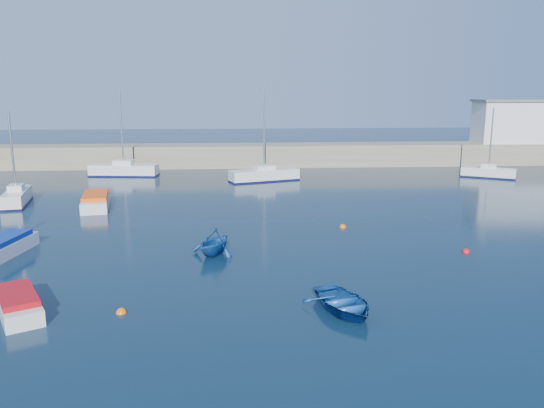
{
  "coord_description": "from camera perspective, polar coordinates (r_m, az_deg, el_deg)",
  "views": [
    {
      "loc": [
        -4.88,
        -17.78,
        8.99
      ],
      "look_at": [
        -2.46,
        16.48,
        1.6
      ],
      "focal_mm": 35.0,
      "sensor_mm": 36.0,
      "label": 1
    }
  ],
  "objects": [
    {
      "name": "ground",
      "position": [
        20.51,
        10.47,
        -14.06
      ],
      "size": [
        220.0,
        220.0,
        0.0
      ],
      "primitive_type": "plane",
      "color": "#0C2235",
      "rests_on": "ground"
    },
    {
      "name": "back_wall",
      "position": [
        64.43,
        0.33,
        5.29
      ],
      "size": [
        96.0,
        4.5,
        2.6
      ],
      "primitive_type": "cube",
      "color": "gray",
      "rests_on": "ground"
    },
    {
      "name": "harbor_office",
      "position": [
        72.8,
        24.84,
        7.97
      ],
      "size": [
        10.0,
        4.0,
        5.0
      ],
      "primitive_type": "cube",
      "color": "silver",
      "rests_on": "back_wall"
    },
    {
      "name": "sailboat_3",
      "position": [
        47.21,
        -25.75,
        0.73
      ],
      "size": [
        2.6,
        5.67,
        7.42
      ],
      "rotation": [
        0.0,
        0.0,
        0.2
      ],
      "color": "silver",
      "rests_on": "ground"
    },
    {
      "name": "sailboat_5",
      "position": [
        59.07,
        -15.64,
        3.6
      ],
      "size": [
        7.34,
        2.83,
        9.45
      ],
      "rotation": [
        0.0,
        0.0,
        1.45
      ],
      "color": "silver",
      "rests_on": "ground"
    },
    {
      "name": "sailboat_6",
      "position": [
        53.66,
        -0.84,
        3.19
      ],
      "size": [
        7.28,
        4.13,
        9.23
      ],
      "rotation": [
        0.0,
        0.0,
        1.9
      ],
      "color": "silver",
      "rests_on": "ground"
    },
    {
      "name": "sailboat_7",
      "position": [
        60.14,
        22.24,
        3.19
      ],
      "size": [
        5.37,
        3.98,
        7.16
      ],
      "rotation": [
        0.0,
        0.0,
        1.04
      ],
      "color": "silver",
      "rests_on": "ground"
    },
    {
      "name": "motorboat_0",
      "position": [
        24.49,
        -25.69,
        -9.58
      ],
      "size": [
        3.2,
        4.25,
        0.91
      ],
      "rotation": [
        0.0,
        0.0,
        0.5
      ],
      "color": "silver",
      "rests_on": "ground"
    },
    {
      "name": "motorboat_1",
      "position": [
        33.18,
        -26.72,
        -4.02
      ],
      "size": [
        2.2,
        4.5,
        1.06
      ],
      "rotation": [
        0.0,
        0.0,
        -0.17
      ],
      "color": "silver",
      "rests_on": "ground"
    },
    {
      "name": "motorboat_2",
      "position": [
        43.59,
        -18.43,
        0.32
      ],
      "size": [
        2.86,
        5.7,
        1.12
      ],
      "rotation": [
        0.0,
        0.0,
        0.18
      ],
      "color": "silver",
      "rests_on": "ground"
    },
    {
      "name": "dinghy_center",
      "position": [
        22.49,
        7.66,
        -10.48
      ],
      "size": [
        3.62,
        4.3,
        0.76
      ],
      "primitive_type": "imported",
      "rotation": [
        0.0,
        0.0,
        0.31
      ],
      "color": "navy",
      "rests_on": "ground"
    },
    {
      "name": "dinghy_left",
      "position": [
        29.64,
        -6.25,
        -4.07
      ],
      "size": [
        3.57,
        3.71,
        1.51
      ],
      "primitive_type": "imported",
      "rotation": [
        0.0,
        0.0,
        -0.52
      ],
      "color": "navy",
      "rests_on": "ground"
    },
    {
      "name": "buoy_0",
      "position": [
        23.13,
        -15.9,
        -11.22
      ],
      "size": [
        0.44,
        0.44,
        0.44
      ],
      "primitive_type": "sphere",
      "color": "#F4600C",
      "rests_on": "ground"
    },
    {
      "name": "buoy_1",
      "position": [
        32.04,
        20.12,
        -4.92
      ],
      "size": [
        0.43,
        0.43,
        0.43
      ],
      "primitive_type": "sphere",
      "color": "red",
      "rests_on": "ground"
    },
    {
      "name": "buoy_3",
      "position": [
        35.79,
        7.62,
        -2.51
      ],
      "size": [
        0.46,
        0.46,
        0.46
      ],
      "primitive_type": "sphere",
      "color": "#F4600C",
      "rests_on": "ground"
    }
  ]
}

